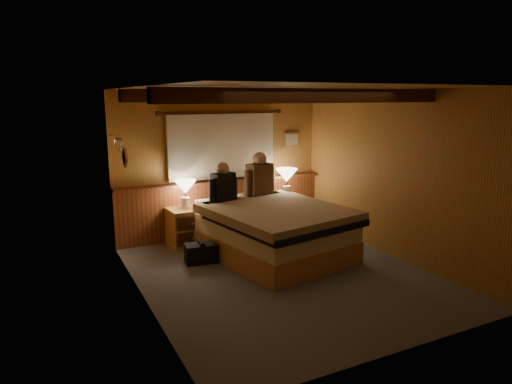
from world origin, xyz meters
TOP-DOWN VIEW (x-y plane):
  - floor at (0.00, 0.00)m, footprint 4.20×4.20m
  - ceiling at (0.00, 0.00)m, footprint 4.20×4.20m
  - wall_back at (0.00, 2.10)m, footprint 3.60×0.00m
  - wall_left at (-1.80, 0.00)m, footprint 0.00×4.20m
  - wall_right at (1.80, 0.00)m, footprint 0.00×4.20m
  - wall_front at (0.00, -2.10)m, footprint 3.60×0.00m
  - wainscot at (0.00, 2.04)m, footprint 3.60×0.23m
  - curtain_window at (0.00, 2.03)m, footprint 2.18×0.09m
  - ceiling_beams at (0.00, 0.15)m, footprint 3.60×1.65m
  - coat_rail at (-1.72, 1.58)m, footprint 0.05×0.55m
  - framed_print at (1.35, 2.08)m, footprint 0.30×0.04m
  - bed at (0.24, 0.72)m, footprint 2.00×2.43m
  - nightstand_left at (-0.74, 1.73)m, footprint 0.57×0.52m
  - nightstand_right at (1.08, 1.72)m, footprint 0.57×0.52m
  - lamp_left at (-0.74, 1.75)m, footprint 0.34×0.34m
  - lamp_right at (1.04, 1.70)m, footprint 0.37×0.37m
  - person_left at (-0.25, 1.39)m, footprint 0.50×0.28m
  - person_right at (0.46, 1.58)m, footprint 0.58×0.31m
  - duffel_bag at (-0.80, 0.91)m, footprint 0.48×0.32m

SIDE VIEW (x-z plane):
  - floor at x=0.00m, z-range 0.00..0.00m
  - duffel_bag at x=-0.80m, z-range -0.02..0.30m
  - nightstand_left at x=-0.74m, z-range 0.00..0.60m
  - nightstand_right at x=1.08m, z-range 0.00..0.62m
  - bed at x=0.24m, z-range 0.01..0.76m
  - wainscot at x=0.00m, z-range 0.02..0.96m
  - lamp_left at x=-0.74m, z-range 0.69..1.13m
  - lamp_right at x=1.04m, z-range 0.71..1.20m
  - person_left at x=-0.25m, z-range 0.67..1.29m
  - person_right at x=0.46m, z-range 0.67..1.38m
  - wall_left at x=-1.80m, z-range -0.90..3.30m
  - wall_right at x=1.80m, z-range -0.90..3.30m
  - wall_back at x=0.00m, z-range -0.60..3.00m
  - wall_front at x=0.00m, z-range -0.60..3.00m
  - curtain_window at x=0.00m, z-range 0.96..2.08m
  - framed_print at x=1.35m, z-range 1.43..1.68m
  - coat_rail at x=-1.72m, z-range 1.55..1.79m
  - ceiling_beams at x=0.00m, z-range 2.23..2.39m
  - ceiling at x=0.00m, z-range 2.40..2.40m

